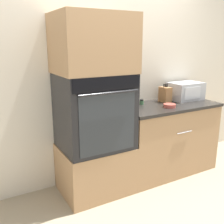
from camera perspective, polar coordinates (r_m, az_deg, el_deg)
The scene contains 11 objects.
ground_plane at distance 3.06m, azimuth 5.70°, elevation -17.18°, with size 12.00×12.00×0.00m, color gray.
wall_back at distance 3.15m, azimuth -0.33°, elevation 8.12°, with size 8.00×0.05×2.50m.
oven_cabinet_base at distance 2.99m, azimuth -3.63°, elevation -12.14°, with size 0.75×0.60×0.53m.
wall_oven at distance 2.75m, azimuth -3.82°, elevation 0.20°, with size 0.73×0.64×0.79m.
oven_cabinet_upper at distance 2.66m, azimuth -4.11°, elevation 14.59°, with size 0.75×0.60×0.58m.
counter_unit at distance 3.43m, azimuth 11.66°, elevation -5.51°, with size 1.27×0.63×0.88m.
microwave at distance 3.63m, azimuth 15.68°, elevation 4.43°, with size 0.43×0.31×0.23m.
knife_block at distance 3.42m, azimuth 11.49°, elevation 3.77°, with size 0.10×0.15×0.23m.
bowl at distance 3.15m, azimuth 12.42°, elevation 1.36°, with size 0.14×0.14×0.04m.
condiment_jar_near at distance 3.24m, azimuth 6.48°, elevation 2.19°, with size 0.05×0.05×0.06m.
condiment_jar_mid at distance 2.98m, azimuth 3.77°, elevation 1.35°, with size 0.06×0.06×0.09m.
Camera 1 is at (-1.52, -2.11, 1.62)m, focal length 42.00 mm.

